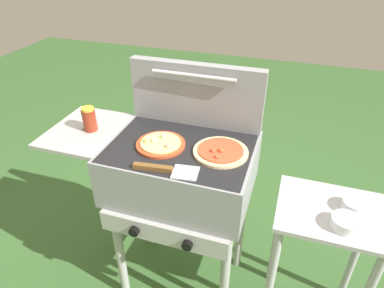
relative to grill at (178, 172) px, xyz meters
name	(u,v)px	position (x,y,z in m)	size (l,w,h in m)	color
ground_plane	(184,276)	(0.01, 0.00, -0.76)	(8.00, 8.00, 0.00)	#38602D
grill	(178,172)	(0.00, 0.00, 0.00)	(0.96, 0.53, 0.90)	gray
grill_lid_open	(196,95)	(0.01, 0.22, 0.30)	(0.63, 0.08, 0.30)	gray
pizza_pepperoni	(221,151)	(0.19, 0.01, 0.15)	(0.23, 0.23, 0.03)	beige
pizza_cheese	(160,144)	(-0.07, -0.02, 0.15)	(0.22, 0.22, 0.04)	#C64723
sauce_jar	(89,119)	(-0.44, 0.01, 0.20)	(0.06, 0.06, 0.12)	maroon
spatula	(166,170)	(0.02, -0.18, 0.15)	(0.27, 0.10, 0.02)	#B7BABF
prep_table	(322,243)	(0.67, 0.00, -0.24)	(0.44, 0.36, 0.71)	#B2B2B7
topping_bowl_near	(355,206)	(0.76, 0.04, -0.02)	(0.11, 0.11, 0.04)	silver
topping_bowl_far	(345,223)	(0.72, -0.08, -0.02)	(0.11, 0.11, 0.04)	silver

